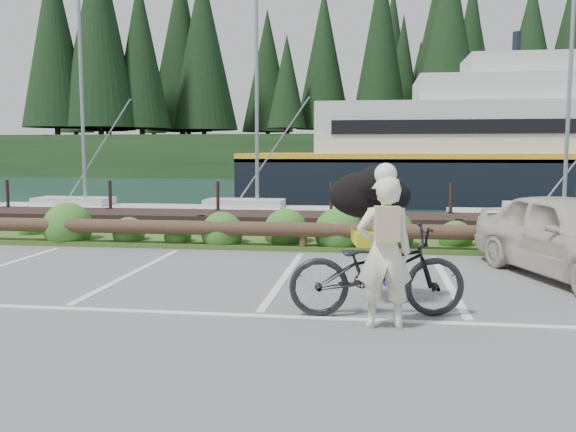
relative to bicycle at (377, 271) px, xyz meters
name	(u,v)px	position (x,y,z in m)	size (l,w,h in m)	color
ground	(263,308)	(-1.48, 0.18, -0.58)	(72.00, 72.00, 0.00)	#5B5B5E
harbor_backdrop	(366,165)	(-1.09, 78.65, -0.58)	(170.00, 160.00, 30.00)	#172F38
vegetation_strip	(307,244)	(-1.48, 5.48, -0.53)	(34.00, 1.60, 0.10)	#3D5B21
log_rail	(303,251)	(-1.48, 4.78, -0.58)	(32.00, 0.30, 0.60)	#443021
bicycle	(377,271)	(0.00, 0.00, 0.00)	(0.76, 2.19, 1.15)	black
cyclist	(384,253)	(0.08, -0.51, 0.32)	(0.65, 0.43, 1.78)	#EDEDC9
dog	(369,195)	(-0.11, 0.69, 0.90)	(1.11, 0.54, 0.64)	black
parked_car	(574,236)	(3.16, 2.67, 0.12)	(1.65, 4.10, 1.40)	beige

